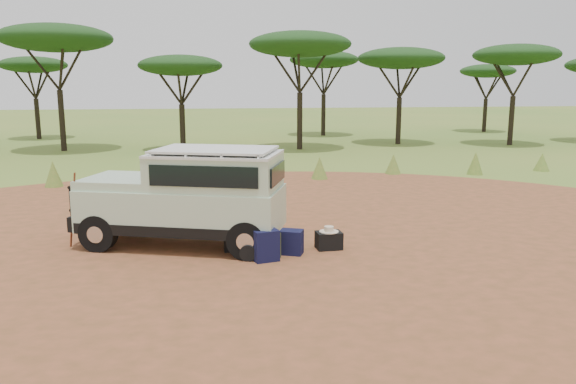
{
  "coord_description": "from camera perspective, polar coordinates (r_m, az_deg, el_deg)",
  "views": [
    {
      "loc": [
        -1.28,
        -10.96,
        3.32
      ],
      "look_at": [
        0.66,
        0.99,
        1.0
      ],
      "focal_mm": 35.0,
      "sensor_mm": 36.0,
      "label": 1
    }
  ],
  "objects": [
    {
      "name": "hard_case",
      "position": [
        11.55,
        4.17,
        -4.94
      ],
      "size": [
        0.53,
        0.39,
        0.37
      ],
      "primitive_type": "cube",
      "rotation": [
        0.0,
        0.0,
        0.05
      ],
      "color": "black",
      "rests_on": "ground"
    },
    {
      "name": "backpack_olive",
      "position": [
        10.98,
        -1.85,
        -5.38
      ],
      "size": [
        0.41,
        0.34,
        0.5
      ],
      "primitive_type": "cube",
      "rotation": [
        0.0,
        0.0,
        0.23
      ],
      "color": "#3F4620",
      "rests_on": "ground"
    },
    {
      "name": "acacia_treeline",
      "position": [
        30.87,
        -5.58,
        13.68
      ],
      "size": [
        46.7,
        13.2,
        6.26
      ],
      "color": "black",
      "rests_on": "ground"
    },
    {
      "name": "safari_hat",
      "position": [
        11.49,
        4.18,
        -3.86
      ],
      "size": [
        0.39,
        0.39,
        0.12
      ],
      "color": "beige",
      "rests_on": "hard_case"
    },
    {
      "name": "duffel_navy",
      "position": [
        11.17,
        0.35,
        -5.12
      ],
      "size": [
        0.53,
        0.47,
        0.49
      ],
      "primitive_type": "cube",
      "rotation": [
        0.0,
        0.0,
        -0.39
      ],
      "color": "#101134",
      "rests_on": "ground"
    },
    {
      "name": "ground",
      "position": [
        11.52,
        -2.46,
        -5.91
      ],
      "size": [
        140.0,
        140.0,
        0.0
      ],
      "primitive_type": "plane",
      "color": "#557F2D",
      "rests_on": "ground"
    },
    {
      "name": "backpack_black",
      "position": [
        11.43,
        -5.48,
        -4.61
      ],
      "size": [
        0.41,
        0.3,
        0.57
      ],
      "primitive_type": "cube",
      "rotation": [
        0.0,
        0.0,
        -0.0
      ],
      "color": "black",
      "rests_on": "ground"
    },
    {
      "name": "walking_staff",
      "position": [
        12.22,
        -21.03,
        -1.77
      ],
      "size": [
        0.3,
        0.34,
        1.61
      ],
      "primitive_type": "cylinder",
      "rotation": [
        0.23,
        0.0,
        0.71
      ],
      "color": "brown",
      "rests_on": "ground"
    },
    {
      "name": "grass_fringe",
      "position": [
        19.89,
        -5.1,
        2.38
      ],
      "size": [
        36.6,
        1.6,
        0.9
      ],
      "color": "#557F2D",
      "rests_on": "ground"
    },
    {
      "name": "safari_vehicle",
      "position": [
        11.78,
        -10.02,
        -0.71
      ],
      "size": [
        4.5,
        2.94,
        2.06
      ],
      "rotation": [
        0.0,
        0.0,
        -0.33
      ],
      "color": "#AFC8AB",
      "rests_on": "ground"
    },
    {
      "name": "stuff_sack",
      "position": [
        10.88,
        -3.99,
        -6.05
      ],
      "size": [
        0.4,
        0.4,
        0.33
      ],
      "primitive_type": "cylinder",
      "rotation": [
        1.57,
        0.0,
        -0.25
      ],
      "color": "black",
      "rests_on": "ground"
    },
    {
      "name": "backpack_navy",
      "position": [
        10.75,
        -2.28,
        -5.46
      ],
      "size": [
        0.53,
        0.43,
        0.61
      ],
      "primitive_type": "cube",
      "rotation": [
        0.0,
        0.0,
        0.23
      ],
      "color": "#101134",
      "rests_on": "ground"
    },
    {
      "name": "dirt_clearing",
      "position": [
        11.52,
        -2.46,
        -5.89
      ],
      "size": [
        23.0,
        23.0,
        0.01
      ],
      "primitive_type": "cylinder",
      "color": "#964E31",
      "rests_on": "ground"
    }
  ]
}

